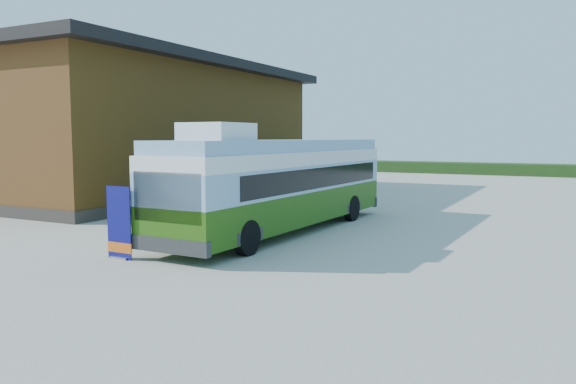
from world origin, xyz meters
The scene contains 10 objects.
ground centered at (0.00, 0.00, 0.00)m, with size 100.00×100.00×0.00m, color #BCB7AD.
barn centered at (-10.50, 10.00, 3.59)m, with size 9.60×21.20×7.50m.
hedge centered at (8.00, 38.00, 0.50)m, with size 40.00×3.00×1.00m, color #264419.
bus centered at (1.27, 2.20, 1.78)m, with size 3.00×12.23×3.73m.
awning centered at (-1.27, 2.12, 2.73)m, with size 2.62×4.10×0.50m.
banner centered at (-0.57, -3.80, 0.82)m, with size 0.87×0.20×2.00m.
picnic_table centered at (-4.85, 1.58, 0.60)m, with size 1.79×1.71×0.80m.
person_a centered at (-3.85, 9.73, 0.98)m, with size 0.71×0.47×1.96m, color #999999.
person_b centered at (-4.10, 4.94, 0.95)m, with size 0.92×0.72×1.90m, color #999999.
slurry_tanker centered at (-5.70, 16.77, 1.48)m, with size 3.93×6.47×2.57m.
Camera 1 is at (10.42, -15.13, 3.32)m, focal length 35.00 mm.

